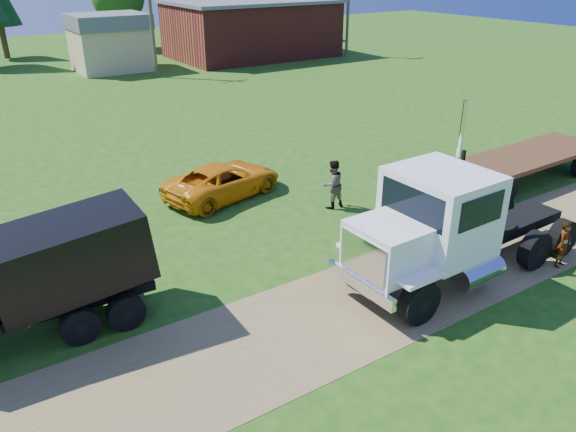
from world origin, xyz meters
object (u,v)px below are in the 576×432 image
black_dump_truck (17,279)px  white_semi_tractor (440,228)px  orange_pickup (223,180)px  spectator_a (564,244)px  flatbed_trailer (524,161)px

black_dump_truck → white_semi_tractor: bearing=-17.2°
black_dump_truck → orange_pickup: size_ratio=1.44×
black_dump_truck → spectator_a: size_ratio=4.71×
flatbed_trailer → spectator_a: size_ratio=5.55×
white_semi_tractor → spectator_a: size_ratio=5.64×
white_semi_tractor → orange_pickup: (-2.26, 9.48, -1.09)m
orange_pickup → flatbed_trailer: flatbed_trailer is taller
white_semi_tractor → flatbed_trailer: size_ratio=1.02×
orange_pickup → black_dump_truck: bearing=109.1°
white_semi_tractor → flatbed_trailer: bearing=20.9°
orange_pickup → flatbed_trailer: size_ratio=0.59×
black_dump_truck → spectator_a: black_dump_truck is taller
white_semi_tractor → spectator_a: (4.04, -1.57, -1.02)m
black_dump_truck → orange_pickup: (8.62, 5.62, -1.02)m
spectator_a → flatbed_trailer: bearing=36.0°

